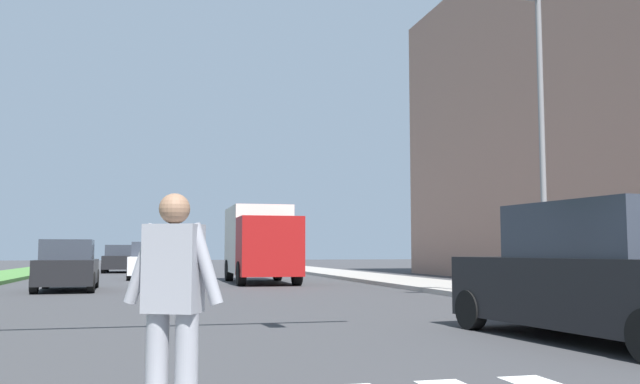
# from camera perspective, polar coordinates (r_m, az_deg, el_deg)

# --- Properties ---
(ground_plane) EXTENTS (140.00, 140.00, 0.00)m
(ground_plane) POSITION_cam_1_polar(r_m,az_deg,el_deg) (27.83, -11.89, -7.53)
(ground_plane) COLOR #38383A
(sidewalk_right) EXTENTS (3.00, 64.00, 0.15)m
(sidewalk_right) POSITION_cam_1_polar(r_m,az_deg,el_deg) (27.53, 6.72, -7.47)
(sidewalk_right) COLOR #9E9991
(sidewalk_right) RESTS_ON ground_plane
(street_lamp_right) EXTENTS (1.02, 0.24, 7.50)m
(street_lamp_right) POSITION_cam_1_polar(r_m,az_deg,el_deg) (17.33, 17.92, 6.27)
(street_lamp_right) COLOR slate
(street_lamp_right) RESTS_ON sidewalk_right
(pedestrian_performer) EXTENTS (0.71, 0.41, 1.69)m
(pedestrian_performer) POSITION_cam_1_polar(r_m,az_deg,el_deg) (4.90, -12.32, -8.97)
(pedestrian_performer) COLOR gray
(pedestrian_performer) RESTS_ON ground_plane
(suv_crossing) EXTENTS (2.44, 4.78, 1.97)m
(suv_crossing) POSITION_cam_1_polar(r_m,az_deg,el_deg) (10.46, 22.36, -6.55)
(suv_crossing) COLOR black
(suv_crossing) RESTS_ON ground_plane
(sedan_midblock) EXTENTS (1.98, 4.09, 1.64)m
(sedan_midblock) POSITION_cam_1_polar(r_m,az_deg,el_deg) (23.43, -20.55, -5.95)
(sedan_midblock) COLOR black
(sedan_midblock) RESTS_ON ground_plane
(sedan_distant) EXTENTS (1.94, 4.48, 1.68)m
(sedan_distant) POSITION_cam_1_polar(r_m,az_deg,el_deg) (32.15, -14.15, -5.74)
(sedan_distant) COLOR silver
(sedan_distant) RESTS_ON ground_plane
(sedan_far_horizon) EXTENTS (1.88, 4.26, 1.63)m
(sedan_far_horizon) POSITION_cam_1_polar(r_m,az_deg,el_deg) (42.24, -16.56, -5.50)
(sedan_far_horizon) COLOR black
(sedan_far_horizon) RESTS_ON ground_plane
(truck_box_delivery) EXTENTS (2.40, 6.20, 3.10)m
(truck_box_delivery) POSITION_cam_1_polar(r_m,az_deg,el_deg) (27.49, -5.05, -4.24)
(truck_box_delivery) COLOR maroon
(truck_box_delivery) RESTS_ON ground_plane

